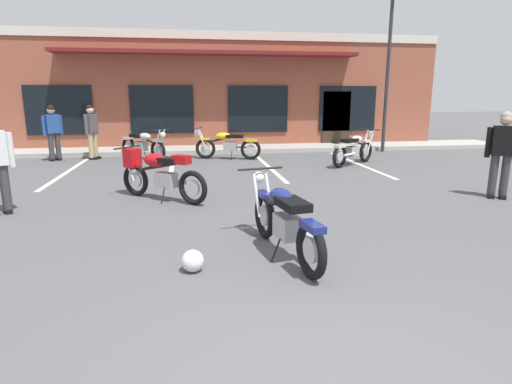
{
  "coord_description": "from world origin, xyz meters",
  "views": [
    {
      "loc": [
        -0.87,
        -2.19,
        1.98
      ],
      "look_at": [
        0.11,
        3.9,
        0.55
      ],
      "focal_mm": 29.57,
      "sensor_mm": 36.0,
      "label": 1
    }
  ],
  "objects_px": {
    "motorcycle_red_sportbike": "(158,172)",
    "parking_lot_lamp_post": "(391,49)",
    "motorcycle_foreground_classic": "(284,219)",
    "person_near_building": "(53,130)",
    "motorcycle_silver_naked": "(227,144)",
    "person_in_black_shirt": "(502,150)",
    "person_by_back_row": "(92,129)",
    "helmet_on_pavement": "(193,261)",
    "motorcycle_black_cruiser": "(143,144)",
    "motorcycle_blue_standard": "(354,149)"
  },
  "relations": [
    {
      "from": "motorcycle_black_cruiser",
      "to": "helmet_on_pavement",
      "type": "relative_size",
      "value": 6.48
    },
    {
      "from": "motorcycle_blue_standard",
      "to": "motorcycle_foreground_classic",
      "type": "bearing_deg",
      "value": -118.46
    },
    {
      "from": "motorcycle_red_sportbike",
      "to": "person_near_building",
      "type": "bearing_deg",
      "value": 122.01
    },
    {
      "from": "person_by_back_row",
      "to": "person_near_building",
      "type": "xyz_separation_m",
      "value": [
        -1.09,
        -0.15,
        0.0
      ]
    },
    {
      "from": "motorcycle_black_cruiser",
      "to": "motorcycle_blue_standard",
      "type": "xyz_separation_m",
      "value": [
        6.09,
        -2.06,
        0.0
      ]
    },
    {
      "from": "motorcycle_silver_naked",
      "to": "person_by_back_row",
      "type": "xyz_separation_m",
      "value": [
        -4.13,
        0.64,
        0.49
      ]
    },
    {
      "from": "motorcycle_black_cruiser",
      "to": "motorcycle_silver_naked",
      "type": "xyz_separation_m",
      "value": [
        2.59,
        -0.39,
        0.0
      ]
    },
    {
      "from": "motorcycle_red_sportbike",
      "to": "motorcycle_black_cruiser",
      "type": "bearing_deg",
      "value": 98.47
    },
    {
      "from": "motorcycle_silver_naked",
      "to": "person_near_building",
      "type": "relative_size",
      "value": 1.23
    },
    {
      "from": "motorcycle_red_sportbike",
      "to": "motorcycle_silver_naked",
      "type": "xyz_separation_m",
      "value": [
        1.79,
        5.0,
        -0.07
      ]
    },
    {
      "from": "person_by_back_row",
      "to": "person_near_building",
      "type": "height_order",
      "value": "same"
    },
    {
      "from": "motorcycle_foreground_classic",
      "to": "person_near_building",
      "type": "distance_m",
      "value": 10.13
    },
    {
      "from": "person_in_black_shirt",
      "to": "person_near_building",
      "type": "bearing_deg",
      "value": 147.21
    },
    {
      "from": "helmet_on_pavement",
      "to": "parking_lot_lamp_post",
      "type": "bearing_deg",
      "value": 53.98
    },
    {
      "from": "motorcycle_silver_naked",
      "to": "helmet_on_pavement",
      "type": "height_order",
      "value": "motorcycle_silver_naked"
    },
    {
      "from": "person_near_building",
      "to": "motorcycle_blue_standard",
      "type": "bearing_deg",
      "value": -13.9
    },
    {
      "from": "motorcycle_red_sportbike",
      "to": "parking_lot_lamp_post",
      "type": "bearing_deg",
      "value": 38.18
    },
    {
      "from": "motorcycle_red_sportbike",
      "to": "motorcycle_blue_standard",
      "type": "distance_m",
      "value": 6.25
    },
    {
      "from": "motorcycle_red_sportbike",
      "to": "person_by_back_row",
      "type": "distance_m",
      "value": 6.12
    },
    {
      "from": "person_near_building",
      "to": "helmet_on_pavement",
      "type": "xyz_separation_m",
      "value": [
        4.02,
        -9.04,
        -0.82
      ]
    },
    {
      "from": "motorcycle_silver_naked",
      "to": "helmet_on_pavement",
      "type": "relative_size",
      "value": 7.89
    },
    {
      "from": "motorcycle_red_sportbike",
      "to": "parking_lot_lamp_post",
      "type": "relative_size",
      "value": 0.32
    },
    {
      "from": "motorcycle_foreground_classic",
      "to": "motorcycle_black_cruiser",
      "type": "xyz_separation_m",
      "value": [
        -2.54,
        8.59,
        0.0
      ]
    },
    {
      "from": "motorcycle_foreground_classic",
      "to": "person_near_building",
      "type": "xyz_separation_m",
      "value": [
        -5.17,
        8.69,
        0.49
      ]
    },
    {
      "from": "person_in_black_shirt",
      "to": "parking_lot_lamp_post",
      "type": "xyz_separation_m",
      "value": [
        0.89,
        6.77,
        2.51
      ]
    },
    {
      "from": "person_near_building",
      "to": "parking_lot_lamp_post",
      "type": "height_order",
      "value": "parking_lot_lamp_post"
    },
    {
      "from": "person_in_black_shirt",
      "to": "person_near_building",
      "type": "height_order",
      "value": "same"
    },
    {
      "from": "person_in_black_shirt",
      "to": "person_near_building",
      "type": "relative_size",
      "value": 1.0
    },
    {
      "from": "motorcycle_black_cruiser",
      "to": "person_near_building",
      "type": "xyz_separation_m",
      "value": [
        -2.63,
        0.1,
        0.49
      ]
    },
    {
      "from": "person_near_building",
      "to": "person_by_back_row",
      "type": "bearing_deg",
      "value": 7.95
    },
    {
      "from": "motorcycle_black_cruiser",
      "to": "parking_lot_lamp_post",
      "type": "height_order",
      "value": "parking_lot_lamp_post"
    },
    {
      "from": "helmet_on_pavement",
      "to": "motorcycle_silver_naked",
      "type": "bearing_deg",
      "value": 82.05
    },
    {
      "from": "person_in_black_shirt",
      "to": "motorcycle_blue_standard",
      "type": "bearing_deg",
      "value": 106.34
    },
    {
      "from": "motorcycle_silver_naked",
      "to": "person_in_black_shirt",
      "type": "height_order",
      "value": "person_in_black_shirt"
    },
    {
      "from": "motorcycle_foreground_classic",
      "to": "parking_lot_lamp_post",
      "type": "xyz_separation_m",
      "value": [
        5.69,
        9.05,
        3.0
      ]
    },
    {
      "from": "motorcycle_silver_naked",
      "to": "helmet_on_pavement",
      "type": "distance_m",
      "value": 8.65
    },
    {
      "from": "motorcycle_red_sportbike",
      "to": "person_by_back_row",
      "type": "xyz_separation_m",
      "value": [
        -2.34,
        5.64,
        0.42
      ]
    },
    {
      "from": "motorcycle_black_cruiser",
      "to": "person_near_building",
      "type": "height_order",
      "value": "person_near_building"
    },
    {
      "from": "motorcycle_foreground_classic",
      "to": "motorcycle_red_sportbike",
      "type": "height_order",
      "value": "same"
    },
    {
      "from": "helmet_on_pavement",
      "to": "person_by_back_row",
      "type": "bearing_deg",
      "value": 107.72
    },
    {
      "from": "helmet_on_pavement",
      "to": "motorcycle_black_cruiser",
      "type": "bearing_deg",
      "value": 98.87
    },
    {
      "from": "person_by_back_row",
      "to": "helmet_on_pavement",
      "type": "height_order",
      "value": "person_by_back_row"
    },
    {
      "from": "parking_lot_lamp_post",
      "to": "motorcycle_red_sportbike",
      "type": "bearing_deg",
      "value": -141.82
    },
    {
      "from": "motorcycle_black_cruiser",
      "to": "person_by_back_row",
      "type": "relative_size",
      "value": 1.01
    },
    {
      "from": "motorcycle_foreground_classic",
      "to": "motorcycle_blue_standard",
      "type": "xyz_separation_m",
      "value": [
        3.54,
        6.54,
        0.0
      ]
    },
    {
      "from": "motorcycle_red_sportbike",
      "to": "person_near_building",
      "type": "relative_size",
      "value": 1.05
    },
    {
      "from": "motorcycle_red_sportbike",
      "to": "helmet_on_pavement",
      "type": "distance_m",
      "value": 3.63
    },
    {
      "from": "motorcycle_silver_naked",
      "to": "person_in_black_shirt",
      "type": "relative_size",
      "value": 1.23
    },
    {
      "from": "motorcycle_blue_standard",
      "to": "person_by_back_row",
      "type": "bearing_deg",
      "value": 163.17
    },
    {
      "from": "motorcycle_blue_standard",
      "to": "motorcycle_red_sportbike",
      "type": "bearing_deg",
      "value": -147.78
    }
  ]
}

